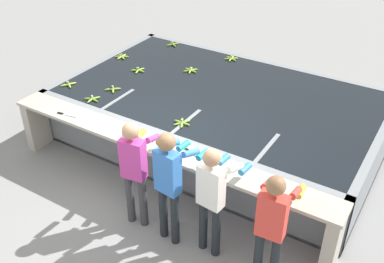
# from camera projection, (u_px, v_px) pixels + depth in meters

# --- Properties ---
(ground_plane) EXTENTS (80.00, 80.00, 0.00)m
(ground_plane) POSITION_uv_depth(u_px,v_px,m) (151.00, 204.00, 6.59)
(ground_plane) COLOR gray
(ground_plane) RESTS_ON ground
(wash_tank) EXTENTS (5.31, 3.22, 0.93)m
(wash_tank) POSITION_uv_depth(u_px,v_px,m) (220.00, 117.00, 7.81)
(wash_tank) COLOR gray
(wash_tank) RESTS_ON ground
(work_ledge) EXTENTS (5.31, 0.45, 0.93)m
(work_ledge) POSITION_uv_depth(u_px,v_px,m) (158.00, 159.00, 6.39)
(work_ledge) COLOR #A8A393
(work_ledge) RESTS_ON ground
(worker_0) EXTENTS (0.48, 0.73, 1.62)m
(worker_0) POSITION_uv_depth(u_px,v_px,m) (135.00, 165.00, 5.80)
(worker_0) COLOR #38383D
(worker_0) RESTS_ON ground
(worker_1) EXTENTS (0.46, 0.73, 1.67)m
(worker_1) POSITION_uv_depth(u_px,v_px,m) (170.00, 178.00, 5.51)
(worker_1) COLOR #1E2328
(worker_1) RESTS_ON ground
(worker_2) EXTENTS (0.45, 0.72, 1.59)m
(worker_2) POSITION_uv_depth(u_px,v_px,m) (212.00, 193.00, 5.37)
(worker_2) COLOR #1E2328
(worker_2) RESTS_ON ground
(worker_3) EXTENTS (0.43, 0.72, 1.60)m
(worker_3) POSITION_uv_depth(u_px,v_px,m) (272.00, 222.00, 4.94)
(worker_3) COLOR #1E2328
(worker_3) RESTS_ON ground
(banana_bunch_floating_0) EXTENTS (0.26, 0.26, 0.08)m
(banana_bunch_floating_0) POSITION_uv_depth(u_px,v_px,m) (173.00, 44.00, 9.33)
(banana_bunch_floating_0) COLOR #75A333
(banana_bunch_floating_0) RESTS_ON wash_tank
(banana_bunch_floating_1) EXTENTS (0.28, 0.26, 0.08)m
(banana_bunch_floating_1) POSITION_uv_depth(u_px,v_px,m) (182.00, 123.00, 6.71)
(banana_bunch_floating_1) COLOR #75A333
(banana_bunch_floating_1) RESTS_ON wash_tank
(banana_bunch_floating_2) EXTENTS (0.26, 0.28, 0.08)m
(banana_bunch_floating_2) POSITION_uv_depth(u_px,v_px,m) (122.00, 57.00, 8.79)
(banana_bunch_floating_2) COLOR #93BC3D
(banana_bunch_floating_2) RESTS_ON wash_tank
(banana_bunch_floating_3) EXTENTS (0.27, 0.28, 0.08)m
(banana_bunch_floating_3) POSITION_uv_depth(u_px,v_px,m) (138.00, 70.00, 8.27)
(banana_bunch_floating_3) COLOR #7FAD33
(banana_bunch_floating_3) RESTS_ON wash_tank
(banana_bunch_floating_4) EXTENTS (0.23, 0.23, 0.08)m
(banana_bunch_floating_4) POSITION_uv_depth(u_px,v_px,m) (113.00, 89.00, 7.63)
(banana_bunch_floating_4) COLOR #8CB738
(banana_bunch_floating_4) RESTS_ON wash_tank
(banana_bunch_floating_5) EXTENTS (0.27, 0.28, 0.08)m
(banana_bunch_floating_5) POSITION_uv_depth(u_px,v_px,m) (231.00, 58.00, 8.71)
(banana_bunch_floating_5) COLOR #8CB738
(banana_bunch_floating_5) RESTS_ON wash_tank
(banana_bunch_floating_6) EXTENTS (0.27, 0.27, 0.08)m
(banana_bunch_floating_6) POSITION_uv_depth(u_px,v_px,m) (92.00, 99.00, 7.34)
(banana_bunch_floating_6) COLOR #75A333
(banana_bunch_floating_6) RESTS_ON wash_tank
(banana_bunch_floating_7) EXTENTS (0.28, 0.27, 0.08)m
(banana_bunch_floating_7) POSITION_uv_depth(u_px,v_px,m) (191.00, 70.00, 8.27)
(banana_bunch_floating_7) COLOR #8CB738
(banana_bunch_floating_7) RESTS_ON wash_tank
(banana_bunch_floating_8) EXTENTS (0.26, 0.26, 0.08)m
(banana_bunch_floating_8) POSITION_uv_depth(u_px,v_px,m) (69.00, 84.00, 7.78)
(banana_bunch_floating_8) COLOR #9EC642
(banana_bunch_floating_8) RESTS_ON wash_tank
(knife_0) EXTENTS (0.35, 0.09, 0.02)m
(knife_0) POSITION_uv_depth(u_px,v_px,m) (64.00, 114.00, 6.94)
(knife_0) COLOR silver
(knife_0) RESTS_ON work_ledge
(knife_1) EXTENTS (0.34, 0.13, 0.02)m
(knife_1) POSITION_uv_depth(u_px,v_px,m) (190.00, 151.00, 6.10)
(knife_1) COLOR silver
(knife_1) RESTS_ON work_ledge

